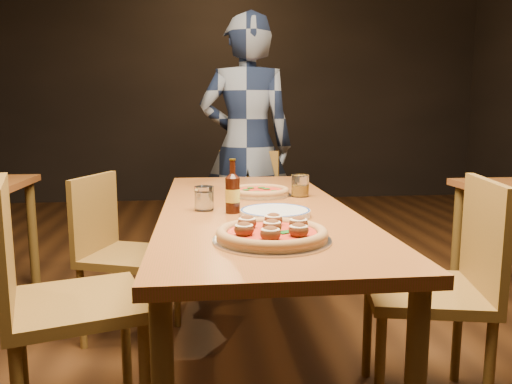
{
  "coord_description": "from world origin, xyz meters",
  "views": [
    {
      "loc": [
        -0.23,
        -2.15,
        1.16
      ],
      "look_at": [
        0.0,
        -0.05,
        0.82
      ],
      "focal_mm": 35.0,
      "sensor_mm": 36.0,
      "label": 1
    }
  ],
  "objects": [
    {
      "name": "ground",
      "position": [
        0.0,
        0.0,
        0.0
      ],
      "size": [
        9.0,
        9.0,
        0.0
      ],
      "primitive_type": "plane",
      "color": "black"
    },
    {
      "name": "table_main",
      "position": [
        0.0,
        0.0,
        0.68
      ],
      "size": [
        0.8,
        2.0,
        0.75
      ],
      "color": "brown",
      "rests_on": "ground"
    },
    {
      "name": "chair_main_nw",
      "position": [
        -0.68,
        -0.39,
        0.49
      ],
      "size": [
        0.58,
        0.58,
        0.98
      ],
      "primitive_type": null,
      "rotation": [
        0.0,
        0.0,
        1.88
      ],
      "color": "brown",
      "rests_on": "ground"
    },
    {
      "name": "chair_main_sw",
      "position": [
        -0.6,
        0.36,
        0.44
      ],
      "size": [
        0.53,
        0.53,
        0.88
      ],
      "primitive_type": null,
      "rotation": [
        0.0,
        0.0,
        1.22
      ],
      "color": "brown",
      "rests_on": "ground"
    },
    {
      "name": "chair_main_e",
      "position": [
        0.63,
        -0.38,
        0.48
      ],
      "size": [
        0.53,
        0.53,
        0.95
      ],
      "primitive_type": null,
      "rotation": [
        0.0,
        0.0,
        -1.78
      ],
      "color": "brown",
      "rests_on": "ground"
    },
    {
      "name": "chair_end",
      "position": [
        0.04,
        1.21,
        0.46
      ],
      "size": [
        0.55,
        0.55,
        0.93
      ],
      "primitive_type": null,
      "rotation": [
        0.0,
        0.0,
        -0.35
      ],
      "color": "brown",
      "rests_on": "ground"
    },
    {
      "name": "pizza_meatball",
      "position": [
        -0.01,
        -0.61,
        0.78
      ],
      "size": [
        0.38,
        0.38,
        0.07
      ],
      "rotation": [
        0.0,
        0.0,
        0.07
      ],
      "color": "#B7B7BF",
      "rests_on": "table_main"
    },
    {
      "name": "pizza_margherita",
      "position": [
        0.05,
        0.27,
        0.77
      ],
      "size": [
        0.31,
        0.31,
        0.04
      ],
      "rotation": [
        0.0,
        0.0,
        0.23
      ],
      "color": "#B7B7BF",
      "rests_on": "table_main"
    },
    {
      "name": "plate_stack",
      "position": [
        0.06,
        -0.23,
        0.76
      ],
      "size": [
        0.28,
        0.28,
        0.03
      ],
      "primitive_type": "cylinder",
      "color": "white",
      "rests_on": "table_main"
    },
    {
      "name": "beer_bottle",
      "position": [
        -0.11,
        -0.14,
        0.83
      ],
      "size": [
        0.06,
        0.06,
        0.22
      ],
      "rotation": [
        0.0,
        0.0,
        -0.26
      ],
      "color": "black",
      "rests_on": "table_main"
    },
    {
      "name": "water_glass",
      "position": [
        -0.22,
        -0.08,
        0.8
      ],
      "size": [
        0.08,
        0.08,
        0.1
      ],
      "primitive_type": "cylinder",
      "color": "white",
      "rests_on": "table_main"
    },
    {
      "name": "amber_glass",
      "position": [
        0.25,
        0.22,
        0.8
      ],
      "size": [
        0.09,
        0.09,
        0.11
      ],
      "primitive_type": "cylinder",
      "color": "#A76B12",
      "rests_on": "table_main"
    },
    {
      "name": "diner",
      "position": [
        0.1,
        1.41,
        0.92
      ],
      "size": [
        0.71,
        0.5,
        1.83
      ],
      "primitive_type": "imported",
      "rotation": [
        0.0,
        0.0,
        3.05
      ],
      "color": "black",
      "rests_on": "ground"
    }
  ]
}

